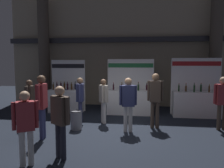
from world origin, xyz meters
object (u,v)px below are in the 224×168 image
object	(u,v)px
exhibitor_booth_2	(197,102)
visitor_3	(30,99)
exhibitor_booth_0	(66,98)
trash_bin	(76,120)
visitor_7	(155,96)
exhibitor_booth_1	(130,100)
visitor_4	(80,96)
visitor_5	(223,98)
visitor_0	(26,122)
visitor_2	(128,100)
visitor_6	(42,101)
visitor_1	(60,116)
visitor_8	(103,97)

from	to	relation	value
exhibitor_booth_2	visitor_3	world-z (taller)	exhibitor_booth_2
exhibitor_booth_0	trash_bin	world-z (taller)	exhibitor_booth_0
trash_bin	exhibitor_booth_0	bearing A→B (deg)	115.98
exhibitor_booth_2	visitor_7	xyz separation A→B (m)	(-1.74, -1.82, 0.48)
exhibitor_booth_1	visitor_4	distance (m)	2.37
visitor_5	trash_bin	bearing A→B (deg)	-1.53
visitor_0	visitor_2	xyz separation A→B (m)	(1.96, 2.60, 0.09)
visitor_5	visitor_6	distance (m)	5.58
exhibitor_booth_2	visitor_3	size ratio (longest dim) A/B	1.48
visitor_0	visitor_4	world-z (taller)	visitor_4
visitor_5	visitor_7	world-z (taller)	visitor_7
exhibitor_booth_1	visitor_2	distance (m)	2.48
exhibitor_booth_1	visitor_5	size ratio (longest dim) A/B	1.34
visitor_4	visitor_1	bearing A→B (deg)	-0.67
exhibitor_booth_2	exhibitor_booth_0	bearing A→B (deg)	179.04
visitor_2	exhibitor_booth_2	bearing A→B (deg)	-147.68
visitor_5	visitor_7	distance (m)	2.12
visitor_3	visitor_8	distance (m)	2.54
exhibitor_booth_1	exhibitor_booth_2	xyz separation A→B (m)	(2.68, -0.08, 0.00)
visitor_4	visitor_6	world-z (taller)	visitor_6
visitor_6	visitor_8	distance (m)	2.35
trash_bin	visitor_3	world-z (taller)	visitor_3
visitor_8	visitor_2	bearing A→B (deg)	-162.36
exhibitor_booth_1	trash_bin	bearing A→B (deg)	-123.53
visitor_0	visitor_4	xyz separation A→B (m)	(0.18, 3.42, 0.03)
visitor_1	visitor_4	xyz separation A→B (m)	(-0.40, 2.99, -0.03)
visitor_1	visitor_8	distance (m)	3.08
visitor_0	visitor_4	distance (m)	3.43
visitor_6	visitor_7	xyz separation A→B (m)	(3.23, 1.51, -0.02)
exhibitor_booth_2	visitor_4	size ratio (longest dim) A/B	1.44
visitor_2	visitor_7	bearing A→B (deg)	-157.56
exhibitor_booth_0	visitor_5	xyz separation A→B (m)	(5.84, -1.84, 0.44)
visitor_0	visitor_5	bearing A→B (deg)	-178.35
visitor_2	visitor_3	distance (m)	3.41
visitor_3	visitor_1	bearing A→B (deg)	-148.18
visitor_4	visitor_7	bearing A→B (deg)	75.70
exhibitor_booth_2	visitor_0	distance (m)	6.74
visitor_4	visitor_0	bearing A→B (deg)	-11.42
visitor_5	exhibitor_booth_0	bearing A→B (deg)	-26.12
visitor_1	visitor_6	distance (m)	1.57
visitor_0	visitor_6	bearing A→B (deg)	-107.11
visitor_4	visitor_2	bearing A→B (deg)	56.87
visitor_8	visitor_4	bearing A→B (deg)	65.68
visitor_8	visitor_7	bearing A→B (deg)	-129.73
visitor_4	visitor_8	bearing A→B (deg)	86.26
exhibitor_booth_0	visitor_4	xyz separation A→B (m)	(1.10, -1.63, 0.37)
visitor_1	visitor_3	size ratio (longest dim) A/B	1.05
visitor_3	visitor_6	distance (m)	1.61
exhibitor_booth_1	visitor_8	size ratio (longest dim) A/B	1.46
visitor_6	visitor_8	bearing A→B (deg)	-45.19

